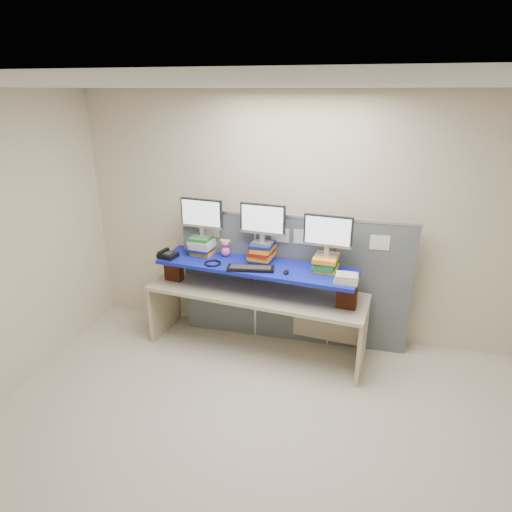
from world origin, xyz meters
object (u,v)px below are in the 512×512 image
(keyboard, at_px, (251,268))
(desk, at_px, (256,303))
(monitor_left, at_px, (202,215))
(monitor_center, at_px, (263,221))
(monitor_right, at_px, (328,233))
(blue_board, at_px, (256,266))
(desk_phone, at_px, (167,255))

(keyboard, bearing_deg, desk, 72.34)
(keyboard, bearing_deg, monitor_left, 144.24)
(desk, bearing_deg, keyboard, -93.00)
(monitor_center, distance_m, monitor_right, 0.70)
(desk, distance_m, blue_board, 0.43)
(monitor_right, relative_size, desk_phone, 2.25)
(monitor_right, bearing_deg, desk, -170.74)
(desk, relative_size, desk_phone, 11.20)
(blue_board, bearing_deg, monitor_left, 170.20)
(monitor_center, distance_m, desk_phone, 1.15)
(desk, xyz_separation_m, keyboard, (-0.02, -0.14, 0.47))
(monitor_left, xyz_separation_m, monitor_right, (1.40, -0.16, -0.05))
(desk_phone, bearing_deg, desk, 12.34)
(keyboard, height_order, desk_phone, desk_phone)
(blue_board, relative_size, keyboard, 4.27)
(keyboard, bearing_deg, monitor_right, 4.95)
(keyboard, relative_size, desk_phone, 2.30)
(monitor_right, bearing_deg, keyboard, -160.38)
(monitor_center, bearing_deg, keyboard, -98.45)
(monitor_left, relative_size, keyboard, 0.98)
(desk, relative_size, keyboard, 4.88)
(blue_board, relative_size, monitor_left, 4.35)
(blue_board, distance_m, monitor_left, 0.84)
(monitor_left, distance_m, monitor_right, 1.41)
(desk_phone, bearing_deg, monitor_left, 43.11)
(desk, height_order, keyboard, keyboard)
(monitor_center, bearing_deg, blue_board, -104.83)
(blue_board, height_order, monitor_left, monitor_left)
(monitor_left, bearing_deg, blue_board, -9.80)
(monitor_center, relative_size, desk_phone, 2.25)
(blue_board, xyz_separation_m, monitor_center, (0.04, 0.11, 0.47))
(blue_board, bearing_deg, monitor_right, 9.26)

